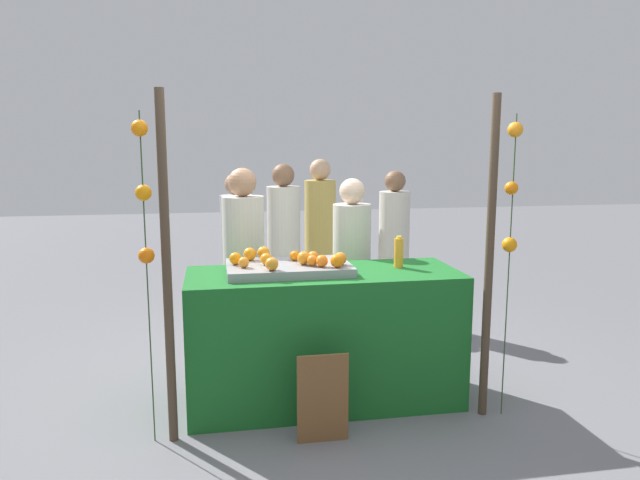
% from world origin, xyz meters
% --- Properties ---
extents(ground_plane, '(24.00, 24.00, 0.00)m').
position_xyz_m(ground_plane, '(0.00, 0.00, 0.00)').
color(ground_plane, slate).
extents(stall_counter, '(1.88, 0.74, 0.94)m').
position_xyz_m(stall_counter, '(0.00, 0.00, 0.47)').
color(stall_counter, '#196023').
rests_on(stall_counter, ground_plane).
extents(orange_tray, '(0.85, 0.53, 0.06)m').
position_xyz_m(orange_tray, '(-0.24, 0.03, 0.97)').
color(orange_tray, gray).
rests_on(orange_tray, stall_counter).
extents(orange_0, '(0.07, 0.07, 0.07)m').
position_xyz_m(orange_0, '(-0.55, -0.05, 1.03)').
color(orange_0, orange).
rests_on(orange_0, orange_tray).
extents(orange_1, '(0.08, 0.08, 0.08)m').
position_xyz_m(orange_1, '(-0.03, -0.11, 1.04)').
color(orange_1, orange).
rests_on(orange_1, orange_tray).
extents(orange_2, '(0.08, 0.08, 0.08)m').
position_xyz_m(orange_2, '(-0.60, 0.07, 1.04)').
color(orange_2, orange).
rests_on(orange_2, orange_tray).
extents(orange_3, '(0.09, 0.09, 0.09)m').
position_xyz_m(orange_3, '(0.10, -0.07, 1.04)').
color(orange_3, orange).
rests_on(orange_3, orange_tray).
extents(orange_4, '(0.08, 0.08, 0.08)m').
position_xyz_m(orange_4, '(-0.40, 0.02, 1.04)').
color(orange_4, orange).
rests_on(orange_4, orange_tray).
extents(orange_5, '(0.09, 0.09, 0.09)m').
position_xyz_m(orange_5, '(-0.38, -0.17, 1.04)').
color(orange_5, orange).
rests_on(orange_5, orange_tray).
extents(orange_6, '(0.08, 0.08, 0.08)m').
position_xyz_m(orange_6, '(-0.09, -0.07, 1.03)').
color(orange_6, orange).
rests_on(orange_6, orange_tray).
extents(orange_7, '(0.08, 0.08, 0.08)m').
position_xyz_m(orange_7, '(-0.06, 0.06, 1.03)').
color(orange_7, orange).
rests_on(orange_7, orange_tray).
extents(orange_8, '(0.09, 0.09, 0.09)m').
position_xyz_m(orange_8, '(0.06, -0.15, 1.04)').
color(orange_8, orange).
rests_on(orange_8, orange_tray).
extents(orange_9, '(0.09, 0.09, 0.09)m').
position_xyz_m(orange_9, '(-0.50, 0.20, 1.04)').
color(orange_9, orange).
rests_on(orange_9, orange_tray).
extents(orange_10, '(0.09, 0.09, 0.09)m').
position_xyz_m(orange_10, '(-0.14, -0.01, 1.04)').
color(orange_10, orange).
rests_on(orange_10, orange_tray).
extents(orange_11, '(0.07, 0.07, 0.07)m').
position_xyz_m(orange_11, '(-0.18, 0.13, 1.03)').
color(orange_11, orange).
rests_on(orange_11, orange_tray).
extents(orange_12, '(0.09, 0.09, 0.09)m').
position_xyz_m(orange_12, '(-0.40, 0.24, 1.04)').
color(orange_12, orange).
rests_on(orange_12, orange_tray).
extents(juice_bottle, '(0.07, 0.07, 0.23)m').
position_xyz_m(juice_bottle, '(0.55, 0.05, 1.04)').
color(juice_bottle, orange).
rests_on(juice_bottle, stall_counter).
extents(chalkboard_sign, '(0.32, 0.03, 0.57)m').
position_xyz_m(chalkboard_sign, '(-0.12, -0.58, 0.27)').
color(chalkboard_sign, brown).
rests_on(chalkboard_sign, ground_plane).
extents(vendor_left, '(0.33, 0.33, 1.63)m').
position_xyz_m(vendor_left, '(-0.52, 0.66, 0.76)').
color(vendor_left, beige).
rests_on(vendor_left, ground_plane).
extents(vendor_right, '(0.31, 0.31, 1.54)m').
position_xyz_m(vendor_right, '(0.36, 0.67, 0.72)').
color(vendor_right, beige).
rests_on(vendor_right, ground_plane).
extents(crowd_person_0, '(0.33, 0.33, 1.66)m').
position_xyz_m(crowd_person_0, '(0.37, 2.23, 0.77)').
color(crowd_person_0, tan).
rests_on(crowd_person_0, ground_plane).
extents(crowd_person_1, '(0.33, 0.33, 1.62)m').
position_xyz_m(crowd_person_1, '(-0.07, 1.76, 0.76)').
color(crowd_person_1, beige).
rests_on(crowd_person_1, ground_plane).
extents(crowd_person_2, '(0.31, 0.31, 1.55)m').
position_xyz_m(crowd_person_2, '(1.05, 1.75, 0.72)').
color(crowd_person_2, beige).
rests_on(crowd_person_2, ground_plane).
extents(crowd_person_3, '(0.31, 0.31, 1.54)m').
position_xyz_m(crowd_person_3, '(-0.53, 1.72, 0.72)').
color(crowd_person_3, '#99999E').
rests_on(crowd_person_3, ground_plane).
extents(canopy_post_left, '(0.06, 0.06, 2.13)m').
position_xyz_m(canopy_post_left, '(-1.02, -0.41, 1.06)').
color(canopy_post_left, '#473828').
rests_on(canopy_post_left, ground_plane).
extents(canopy_post_right, '(0.06, 0.06, 2.13)m').
position_xyz_m(canopy_post_right, '(1.02, -0.41, 1.06)').
color(canopy_post_right, '#473828').
rests_on(canopy_post_right, ground_plane).
extents(garland_strand_left, '(0.10, 0.11, 2.00)m').
position_xyz_m(garland_strand_left, '(-1.14, -0.40, 1.51)').
color(garland_strand_left, '#2D4C23').
rests_on(garland_strand_left, ground_plane).
extents(garland_strand_right, '(0.10, 0.10, 2.00)m').
position_xyz_m(garland_strand_right, '(1.14, -0.43, 1.51)').
color(garland_strand_right, '#2D4C23').
rests_on(garland_strand_right, ground_plane).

